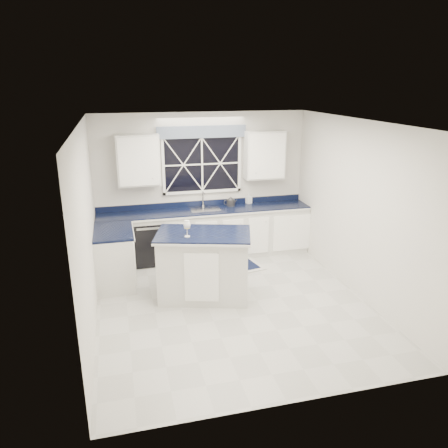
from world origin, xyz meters
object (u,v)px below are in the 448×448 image
object	(u,v)px
faucet	(203,199)
island	(204,265)
soap_bottle	(249,198)
kettle	(231,202)
wine_glass	(187,226)
dishwasher	(148,241)

from	to	relation	value
faucet	island	world-z (taller)	faucet
soap_bottle	kettle	bearing A→B (deg)	-166.35
kettle	soap_bottle	distance (m)	0.41
wine_glass	soap_bottle	xyz separation A→B (m)	(1.54, 1.92, -0.18)
dishwasher	kettle	xyz separation A→B (m)	(1.62, 0.12, 0.62)
island	wine_glass	distance (m)	0.75
dishwasher	wine_glass	size ratio (longest dim) A/B	3.31
island	kettle	size ratio (longest dim) A/B	6.05
dishwasher	island	bearing A→B (deg)	-65.32
island	wine_glass	world-z (taller)	wine_glass
dishwasher	wine_glass	xyz separation A→B (m)	(0.47, -1.70, 0.81)
dishwasher	faucet	distance (m)	1.31
kettle	wine_glass	world-z (taller)	wine_glass
faucet	soap_bottle	xyz separation A→B (m)	(0.92, 0.03, -0.05)
kettle	wine_glass	size ratio (longest dim) A/B	1.06
faucet	island	xyz separation A→B (m)	(-0.36, -1.79, -0.57)
faucet	soap_bottle	size ratio (longest dim) A/B	1.42
island	faucet	bearing A→B (deg)	94.79
faucet	island	size ratio (longest dim) A/B	0.19
dishwasher	kettle	size ratio (longest dim) A/B	3.12
faucet	wine_glass	distance (m)	2.00
faucet	kettle	distance (m)	0.53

